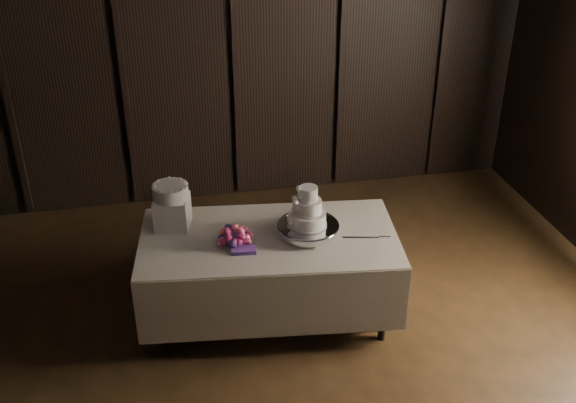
# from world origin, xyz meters

# --- Properties ---
(room) EXTENTS (6.08, 7.08, 3.08)m
(room) POSITION_xyz_m (0.00, 0.00, 1.50)
(room) COLOR black
(room) RESTS_ON ground
(display_table) EXTENTS (2.10, 1.27, 0.76)m
(display_table) POSITION_xyz_m (-0.05, 1.33, 0.42)
(display_table) COLOR beige
(display_table) RESTS_ON ground
(cake_stand) EXTENTS (0.49, 0.49, 0.09)m
(cake_stand) POSITION_xyz_m (0.24, 1.29, 0.81)
(cake_stand) COLOR silver
(cake_stand) RESTS_ON display_table
(wedding_cake) EXTENTS (0.30, 0.27, 0.33)m
(wedding_cake) POSITION_xyz_m (0.22, 1.28, 0.98)
(wedding_cake) COLOR white
(wedding_cake) RESTS_ON cake_stand
(bouquet) EXTENTS (0.34, 0.43, 0.19)m
(bouquet) POSITION_xyz_m (-0.33, 1.27, 0.83)
(bouquet) COLOR #E75078
(bouquet) RESTS_ON display_table
(box_pedestal) EXTENTS (0.31, 0.31, 0.25)m
(box_pedestal) POSITION_xyz_m (-0.77, 1.64, 0.89)
(box_pedestal) COLOR white
(box_pedestal) RESTS_ON display_table
(small_cake) EXTENTS (0.32, 0.32, 0.11)m
(small_cake) POSITION_xyz_m (-0.77, 1.64, 1.07)
(small_cake) COLOR white
(small_cake) RESTS_ON box_pedestal
(cake_knife) EXTENTS (0.37, 0.10, 0.01)m
(cake_knife) POSITION_xyz_m (0.63, 1.16, 0.77)
(cake_knife) COLOR silver
(cake_knife) RESTS_ON display_table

